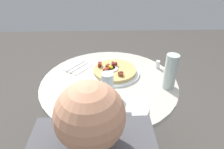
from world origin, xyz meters
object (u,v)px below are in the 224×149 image
water_glass (107,84)px  water_bottle (170,72)px  breakfast_pizza (114,70)px  knife (79,67)px  dining_table (109,102)px  pizza_plate (115,73)px  bread_plate (131,109)px  salt_shaker (158,65)px  fork (76,66)px

water_glass → water_bottle: 0.37m
breakfast_pizza → knife: breakfast_pizza is taller
dining_table → water_glass: (0.01, 0.13, 0.24)m
pizza_plate → bread_plate: size_ratio=1.82×
pizza_plate → salt_shaker: size_ratio=5.81×
fork → water_bottle: bearing=102.7°
knife → water_glass: bearing=70.1°
pizza_plate → bread_plate: (-0.07, 0.36, -0.00)m
fork → pizza_plate: bearing=106.6°
knife → pizza_plate: bearing=108.9°
pizza_plate → knife: pizza_plate is taller
dining_table → fork: size_ratio=4.72×
bread_plate → fork: size_ratio=1.00×
fork → water_bottle: 0.65m
dining_table → water_bottle: 0.45m
breakfast_pizza → fork: 0.29m
knife → salt_shaker: 0.55m
bread_plate → water_bottle: water_bottle is taller
dining_table → pizza_plate: 0.20m
dining_table → breakfast_pizza: breakfast_pizza is taller
fork → water_glass: water_glass is taller
dining_table → knife: (0.21, -0.17, 0.18)m
breakfast_pizza → bread_plate: 0.36m
water_bottle → dining_table: bearing=-12.2°
breakfast_pizza → salt_shaker: breakfast_pizza is taller
water_bottle → salt_shaker: (0.01, -0.23, -0.08)m
salt_shaker → water_glass: bearing=38.6°
fork → water_bottle: water_bottle is taller
knife → water_bottle: (-0.56, 0.24, 0.10)m
bread_plate → salt_shaker: (-0.23, -0.42, 0.02)m
pizza_plate → fork: pizza_plate is taller
pizza_plate → bread_plate: pizza_plate is taller
pizza_plate → breakfast_pizza: (0.00, -0.00, 0.02)m
fork → knife: 0.04m
breakfast_pizza → water_glass: 0.23m
bread_plate → water_glass: bearing=-49.3°
pizza_plate → knife: 0.26m
water_glass → breakfast_pizza: bearing=-102.3°
dining_table → fork: fork is taller
salt_shaker → bread_plate: bearing=60.8°
fork → knife: same height
water_glass → water_bottle: water_bottle is taller
pizza_plate → knife: (0.24, -0.08, 0.00)m
breakfast_pizza → water_glass: water_glass is taller
dining_table → knife: 0.32m
bread_plate → knife: 0.54m
pizza_plate → water_bottle: size_ratio=1.53×
water_glass → knife: bearing=-57.0°
pizza_plate → fork: bearing=-20.5°
breakfast_pizza → water_bottle: water_bottle is taller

